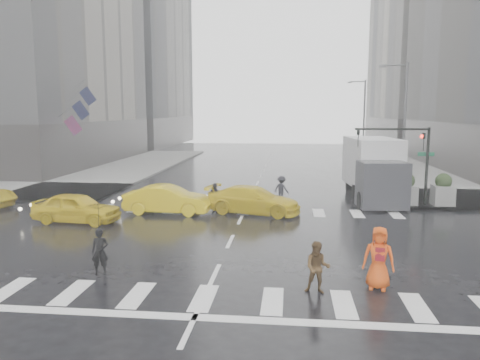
# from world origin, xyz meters

# --- Properties ---
(ground) EXTENTS (120.00, 120.00, 0.00)m
(ground) POSITION_xyz_m (0.00, 0.00, 0.00)
(ground) COLOR black
(ground) RESTS_ON ground
(sidewalk_nw) EXTENTS (35.00, 35.00, 0.15)m
(sidewalk_nw) POSITION_xyz_m (-19.50, 17.50, 0.07)
(sidewalk_nw) COLOR slate
(sidewalk_nw) RESTS_ON ground
(building_nw_far) EXTENTS (26.05, 26.05, 44.00)m
(building_nw_far) POSITION_xyz_m (-29.00, 56.00, 20.19)
(building_nw_far) COLOR slate
(building_nw_far) RESTS_ON ground
(building_ne_far) EXTENTS (26.05, 26.05, 36.00)m
(building_ne_far) POSITION_xyz_m (29.00, 56.00, 16.27)
(building_ne_far) COLOR #A49D8E
(building_ne_far) RESTS_ON ground
(road_markings) EXTENTS (18.00, 48.00, 0.01)m
(road_markings) POSITION_xyz_m (0.00, 0.00, 0.01)
(road_markings) COLOR silver
(road_markings) RESTS_ON ground
(traffic_signal_pole) EXTENTS (4.45, 0.42, 4.50)m
(traffic_signal_pole) POSITION_xyz_m (9.01, 8.01, 3.22)
(traffic_signal_pole) COLOR black
(traffic_signal_pole) RESTS_ON ground
(street_lamp_near) EXTENTS (2.15, 0.22, 9.00)m
(street_lamp_near) POSITION_xyz_m (10.87, 18.00, 4.95)
(street_lamp_near) COLOR #59595B
(street_lamp_near) RESTS_ON ground
(street_lamp_far) EXTENTS (2.15, 0.22, 9.00)m
(street_lamp_far) POSITION_xyz_m (10.87, 38.00, 4.95)
(street_lamp_far) COLOR #59595B
(street_lamp_far) RESTS_ON ground
(planter_west) EXTENTS (1.10, 1.10, 1.80)m
(planter_west) POSITION_xyz_m (7.00, 8.20, 0.98)
(planter_west) COLOR slate
(planter_west) RESTS_ON ground
(planter_mid) EXTENTS (1.10, 1.10, 1.80)m
(planter_mid) POSITION_xyz_m (9.00, 8.20, 0.98)
(planter_mid) COLOR slate
(planter_mid) RESTS_ON ground
(planter_east) EXTENTS (1.10, 1.10, 1.80)m
(planter_east) POSITION_xyz_m (11.00, 8.20, 0.98)
(planter_east) COLOR slate
(planter_east) RESTS_ON ground
(flag_cluster) EXTENTS (2.87, 3.06, 4.69)m
(flag_cluster) POSITION_xyz_m (-15.08, 18.50, 5.64)
(flag_cluster) COLOR #59595B
(flag_cluster) RESTS_ON ground
(pedestrian_black) EXTENTS (1.14, 1.16, 2.43)m
(pedestrian_black) POSITION_xyz_m (-3.78, -4.39, 1.65)
(pedestrian_black) COLOR black
(pedestrian_black) RESTS_ON ground
(pedestrian_brown) EXTENTS (0.82, 0.68, 1.57)m
(pedestrian_brown) POSITION_xyz_m (3.30, -5.24, 0.79)
(pedestrian_brown) COLOR #4A341A
(pedestrian_brown) RESTS_ON ground
(pedestrian_orange) EXTENTS (1.06, 0.80, 1.94)m
(pedestrian_orange) POSITION_xyz_m (5.16, -4.70, 0.97)
(pedestrian_orange) COLOR #DF490F
(pedestrian_orange) RESTS_ON ground
(pedestrian_far_a) EXTENTS (1.05, 0.91, 1.54)m
(pedestrian_far_a) POSITION_xyz_m (-1.60, 5.91, 0.77)
(pedestrian_far_a) COLOR black
(pedestrian_far_a) RESTS_ON ground
(pedestrian_far_b) EXTENTS (1.14, 1.00, 1.55)m
(pedestrian_far_b) POSITION_xyz_m (1.95, 8.94, 0.77)
(pedestrian_far_b) COLOR black
(pedestrian_far_b) RESTS_ON ground
(taxi_front) EXTENTS (4.39, 2.10, 1.45)m
(taxi_front) POSITION_xyz_m (-7.88, 2.55, 0.72)
(taxi_front) COLOR #DEBE0B
(taxi_front) RESTS_ON ground
(taxi_mid) EXTENTS (4.60, 1.74, 1.50)m
(taxi_mid) POSITION_xyz_m (-3.98, 5.01, 0.75)
(taxi_mid) COLOR #DEBE0B
(taxi_mid) RESTS_ON ground
(taxi_rear) EXTENTS (4.75, 2.97, 1.45)m
(taxi_rear) POSITION_xyz_m (0.54, 5.50, 0.72)
(taxi_rear) COLOR #DEBE0B
(taxi_rear) RESTS_ON ground
(box_truck) EXTENTS (2.64, 7.03, 3.74)m
(box_truck) POSITION_xyz_m (7.50, 9.92, 1.99)
(box_truck) COLOR silver
(box_truck) RESTS_ON ground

